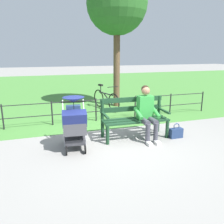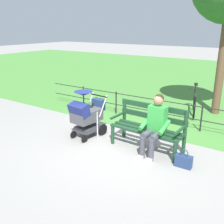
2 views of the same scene
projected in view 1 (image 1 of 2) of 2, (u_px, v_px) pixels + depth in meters
The scene contains 9 objects.
ground_plane at pixel (113, 140), 5.37m from camera, with size 60.00×60.00×0.00m, color gray.
grass_lawn at pixel (67, 88), 13.46m from camera, with size 40.00×16.00×0.01m, color #478438.
park_bench at pixel (134, 116), 5.51m from camera, with size 1.62×0.66×0.96m.
person_on_bench at pixel (147, 111), 5.34m from camera, with size 0.55×0.74×1.28m.
stroller at pixel (74, 123), 4.76m from camera, with size 0.60×0.93×1.15m.
handbag at pixel (176, 133), 5.52m from camera, with size 0.32×0.14×0.37m.
park_fence at pixel (105, 107), 6.88m from camera, with size 7.72×0.04×0.70m.
tree_near_bench at pixel (117, 5), 7.96m from camera, with size 2.15×2.15×4.76m.
bicycle at pixel (106, 99), 8.26m from camera, with size 0.60×1.60×0.89m.
Camera 1 is at (1.59, 4.77, 2.02)m, focal length 36.35 mm.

